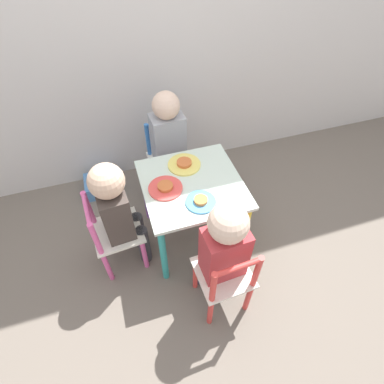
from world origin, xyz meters
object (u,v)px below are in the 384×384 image
chair_pink (114,234)px  chair_red (225,278)px  plate_left (165,188)px  chair_blue (168,160)px  storage_bin (102,185)px  child_front (223,247)px  plate_back (184,164)px  child_back (169,141)px  child_left (118,208)px  plate_front (201,201)px  kids_table (192,193)px

chair_pink → chair_red: (0.49, -0.43, 0.00)m
chair_pink → plate_left: (0.32, 0.04, 0.24)m
chair_blue → storage_bin: 0.54m
child_front → plate_back: (-0.02, 0.55, 0.04)m
chair_pink → child_front: (0.48, -0.37, 0.20)m
storage_bin → plate_left: bearing=-58.1°
plate_left → storage_bin: 0.82m
plate_left → plate_back: same height
chair_red → child_back: bearing=-89.9°
chair_pink → chair_blue: (0.44, 0.50, 0.00)m
chair_pink → chair_blue: 0.67m
chair_red → chair_blue: bearing=-89.9°
plate_left → storage_bin: (-0.37, 0.59, -0.45)m
chair_red → child_left: size_ratio=0.71×
chair_blue → child_back: child_back is taller
chair_blue → chair_red: bearing=-90.1°
chair_blue → plate_front: 0.66m
chair_red → plate_front: (-0.02, 0.32, 0.24)m
child_front → child_back: bearing=-89.9°
plate_front → plate_back: size_ratio=0.83×
chair_pink → child_back: child_back is taller
chair_red → chair_blue: (-0.05, 0.93, 0.00)m
child_back → storage_bin: (-0.49, 0.18, -0.42)m
plate_back → chair_blue: bearing=94.4°
child_front → child_back: child_back is taller
chair_red → child_back: 0.90m
chair_pink → plate_front: bearing=-107.8°
kids_table → child_front: (0.02, -0.41, 0.06)m
plate_front → plate_left: bearing=135.0°
chair_blue → storage_bin: chair_blue is taller
chair_blue → plate_back: size_ratio=2.85×
child_front → plate_front: (-0.02, 0.26, 0.04)m
chair_pink → storage_bin: chair_pink is taller
kids_table → chair_pink: size_ratio=1.00×
plate_front → plate_back: bearing=90.0°
chair_red → chair_blue: same height
chair_red → storage_bin: (-0.53, 1.05, -0.21)m
child_left → plate_front: child_left is taller
child_back → chair_pink: bearing=-138.1°
kids_table → plate_front: size_ratio=3.44×
child_back → plate_front: (0.02, -0.55, 0.02)m
chair_red → plate_back: bearing=-90.7°
plate_front → chair_blue: bearing=92.3°
kids_table → child_back: bearing=93.0°
child_front → plate_left: 0.44m
child_front → plate_back: size_ratio=4.04×
chair_blue → child_back: (0.00, -0.06, 0.21)m
plate_left → child_left: bearing=-172.9°
chair_pink → chair_red: size_ratio=1.00×
child_back → plate_back: bearing=-88.3°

